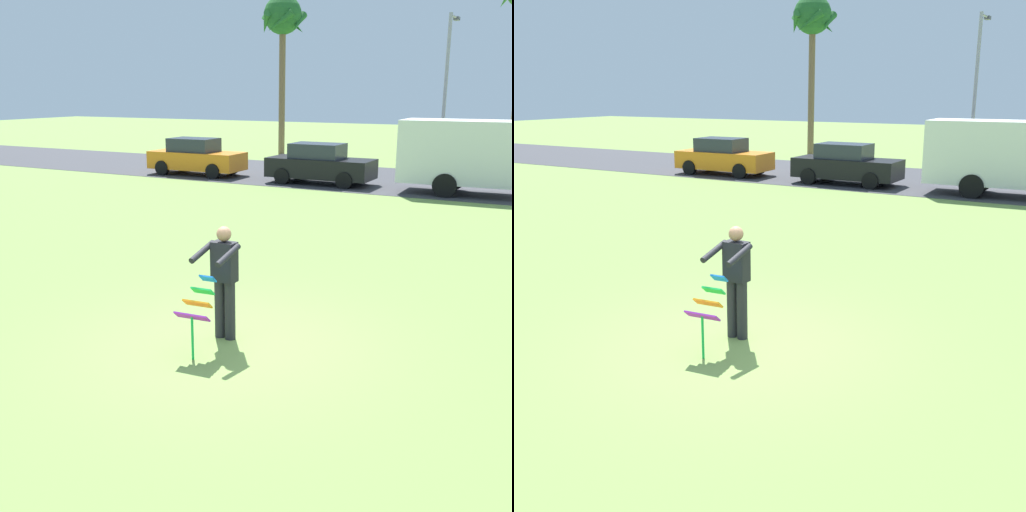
% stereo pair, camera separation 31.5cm
% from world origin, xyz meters
% --- Properties ---
extents(ground_plane, '(120.00, 120.00, 0.00)m').
position_xyz_m(ground_plane, '(0.00, 0.00, 0.00)').
color(ground_plane, olive).
extents(road_strip, '(120.00, 8.00, 0.01)m').
position_xyz_m(road_strip, '(0.00, 18.10, 0.01)').
color(road_strip, '#38383D').
rests_on(road_strip, ground).
extents(person_kite_flyer, '(0.54, 0.66, 1.73)m').
position_xyz_m(person_kite_flyer, '(-0.19, 0.16, 0.95)').
color(person_kite_flyer, '#26262B').
rests_on(person_kite_flyer, ground).
extents(kite_held, '(0.52, 0.66, 1.11)m').
position_xyz_m(kite_held, '(-0.20, -0.54, 0.74)').
color(kite_held, blue).
rests_on(kite_held, ground).
extents(parked_car_orange, '(4.22, 1.88, 1.60)m').
position_xyz_m(parked_car_orange, '(-10.85, 15.70, 0.77)').
color(parked_car_orange, orange).
rests_on(parked_car_orange, ground).
extents(parked_car_black, '(4.20, 1.84, 1.60)m').
position_xyz_m(parked_car_black, '(-5.00, 15.70, 0.77)').
color(parked_car_black, black).
rests_on(parked_car_black, ground).
extents(parked_truck_white_box, '(6.76, 2.26, 2.62)m').
position_xyz_m(parked_truck_white_box, '(1.25, 15.70, 1.41)').
color(parked_truck_white_box, silver).
rests_on(parked_truck_white_box, ground).
extents(palm_tree_left_near, '(2.58, 2.71, 8.69)m').
position_xyz_m(palm_tree_left_near, '(-11.42, 25.57, 7.26)').
color(palm_tree_left_near, brown).
rests_on(palm_tree_left_near, ground).
extents(streetlight_pole, '(0.24, 1.65, 7.00)m').
position_xyz_m(streetlight_pole, '(-1.80, 23.09, 4.00)').
color(streetlight_pole, '#9E9EA3').
rests_on(streetlight_pole, ground).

